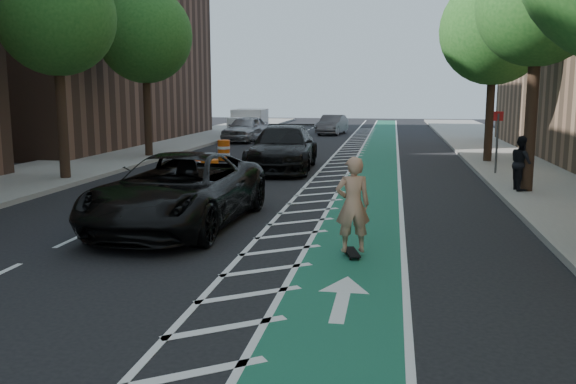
% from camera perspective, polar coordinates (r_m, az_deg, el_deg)
% --- Properties ---
extents(ground, '(120.00, 120.00, 0.00)m').
position_cam_1_polar(ground, '(12.94, -7.29, -5.18)').
color(ground, black).
rests_on(ground, ground).
extents(bike_lane, '(2.00, 90.00, 0.01)m').
position_cam_1_polar(bike_lane, '(22.21, 7.81, 0.99)').
color(bike_lane, '#195A41').
rests_on(bike_lane, ground).
extents(buffer_strip, '(1.40, 90.00, 0.01)m').
position_cam_1_polar(buffer_strip, '(22.31, 3.96, 1.09)').
color(buffer_strip, silver).
rests_on(buffer_strip, ground).
extents(sidewalk_right, '(5.00, 90.00, 0.15)m').
position_cam_1_polar(sidewalk_right, '(22.93, 24.27, 0.67)').
color(sidewalk_right, gray).
rests_on(sidewalk_right, ground).
extents(sidewalk_left, '(5.00, 90.00, 0.15)m').
position_cam_1_polar(sidewalk_left, '(25.83, -21.12, 1.78)').
color(sidewalk_left, gray).
rests_on(sidewalk_left, ground).
extents(curb_right, '(0.12, 90.00, 0.16)m').
position_cam_1_polar(curb_right, '(22.44, 18.21, 0.88)').
color(curb_right, gray).
rests_on(curb_right, ground).
extents(curb_left, '(0.12, 90.00, 0.16)m').
position_cam_1_polar(curb_left, '(24.66, -16.22, 1.72)').
color(curb_left, gray).
rests_on(curb_left, ground).
extents(tree_r_c, '(4.20, 4.20, 7.90)m').
position_cam_1_polar(tree_r_c, '(20.55, 22.32, 15.84)').
color(tree_r_c, '#382619').
rests_on(tree_r_c, ground).
extents(tree_l_c, '(4.20, 4.20, 7.90)m').
position_cam_1_polar(tree_l_c, '(23.23, -21.07, 15.10)').
color(tree_l_c, '#382619').
rests_on(tree_l_c, ground).
extents(tree_r_d, '(4.20, 4.20, 7.90)m').
position_cam_1_polar(tree_r_d, '(28.38, 18.79, 14.10)').
color(tree_r_d, '#382619').
rests_on(tree_r_d, ground).
extents(tree_l_d, '(4.20, 4.20, 7.90)m').
position_cam_1_polar(tree_l_d, '(30.38, -13.15, 14.01)').
color(tree_l_d, '#382619').
rests_on(tree_l_d, ground).
extents(sign_post, '(0.35, 0.08, 2.47)m').
position_cam_1_polar(sign_post, '(24.35, 18.97, 4.49)').
color(sign_post, '#4C4C4C').
rests_on(sign_post, ground).
extents(skateboard, '(0.41, 0.81, 0.10)m').
position_cam_1_polar(skateboard, '(12.22, 6.00, -5.63)').
color(skateboard, black).
rests_on(skateboard, ground).
extents(skateboarder, '(0.78, 0.61, 1.89)m').
position_cam_1_polar(skateboarder, '(12.00, 6.08, -1.17)').
color(skateboarder, tan).
rests_on(skateboarder, skateboard).
extents(suv_near, '(3.19, 6.44, 1.76)m').
position_cam_1_polar(suv_near, '(14.89, -10.16, 0.13)').
color(suv_near, black).
rests_on(suv_near, ground).
extents(suv_far, '(2.82, 6.35, 1.81)m').
position_cam_1_polar(suv_far, '(25.11, -0.48, 4.12)').
color(suv_far, black).
rests_on(suv_far, ground).
extents(car_silver, '(2.51, 5.04, 1.65)m').
position_cam_1_polar(car_silver, '(39.21, -3.94, 5.93)').
color(car_silver, '#9F9EA3').
rests_on(car_silver, ground).
extents(car_grey, '(2.09, 4.53, 1.44)m').
position_cam_1_polar(car_grey, '(45.65, 4.16, 6.30)').
color(car_grey, '#5B5B60').
rests_on(car_grey, ground).
extents(pedestrian, '(0.74, 0.91, 1.72)m').
position_cam_1_polar(pedestrian, '(20.45, 21.05, 2.55)').
color(pedestrian, black).
rests_on(pedestrian, sidewalk_right).
extents(box_truck, '(2.24, 4.71, 1.93)m').
position_cam_1_polar(box_truck, '(42.71, -3.72, 6.31)').
color(box_truck, silver).
rests_on(box_truck, ground).
extents(barrel_a, '(0.74, 0.74, 1.01)m').
position_cam_1_polar(barrel_a, '(20.26, -7.31, 1.53)').
color(barrel_a, '#DE570B').
rests_on(barrel_a, ground).
extents(barrel_b, '(0.62, 0.62, 0.84)m').
position_cam_1_polar(barrel_b, '(23.62, -8.36, 2.44)').
color(barrel_b, '#FF4B0D').
rests_on(barrel_b, ground).
extents(barrel_c, '(0.72, 0.72, 0.98)m').
position_cam_1_polar(barrel_c, '(28.47, -6.03, 3.82)').
color(barrel_c, '#D9500B').
rests_on(barrel_c, ground).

